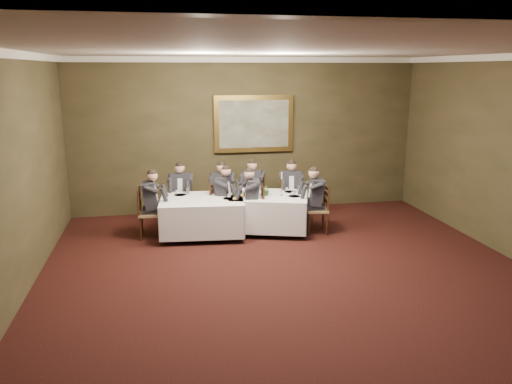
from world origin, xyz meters
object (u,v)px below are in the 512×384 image
object	(u,v)px
table_main	(269,210)
diner_sec_endleft	(150,212)
diner_main_endleft	(223,206)
painting	(254,124)
diner_main_backright	(291,198)
diner_main_endright	(317,208)
chair_main_endleft	(222,216)
diner_sec_backright	(223,200)
diner_sec_endright	(253,209)
chair_sec_endleft	(150,223)
diner_main_backleft	(253,197)
chair_main_backleft	(253,207)
diner_sec_backleft	(182,201)
chair_sec_endright	(254,220)
centerpiece	(266,189)
table_second	(202,214)
chair_main_endright	(317,219)
candlestick	(282,187)
chair_sec_backleft	(182,211)
chair_sec_backright	(223,210)
chair_main_backright	(291,208)

from	to	relation	value
table_main	diner_sec_endleft	size ratio (longest dim) A/B	1.35
diner_main_endleft	painting	xyz separation A→B (m)	(0.92, 1.40, 1.51)
diner_main_backright	diner_main_endright	xyz separation A→B (m)	(0.30, -0.90, 0.00)
chair_main_endleft	diner_main_endright	distance (m)	1.94
table_main	diner_sec_backright	bearing A→B (deg)	138.36
diner_sec_endright	chair_sec_endleft	world-z (taller)	diner_sec_endright
chair_main_endleft	diner_main_backleft	bearing A→B (deg)	154.98
diner_sec_backright	chair_main_backleft	bearing A→B (deg)	-155.32
painting	chair_main_backleft	bearing A→B (deg)	-101.61
diner_sec_backleft	chair_sec_endleft	xyz separation A→B (m)	(-0.67, -0.77, -0.23)
chair_sec_endright	centerpiece	world-z (taller)	centerpiece
table_second	chair_main_endright	size ratio (longest dim) A/B	1.74
diner_main_backleft	centerpiece	bearing A→B (deg)	123.11
diner_main_endleft	chair_main_endright	xyz separation A→B (m)	(1.85, -0.55, -0.23)
centerpiece	chair_sec_endleft	bearing A→B (deg)	177.80
chair_sec_endleft	candlestick	world-z (taller)	candlestick
chair_main_endright	painting	world-z (taller)	painting
diner_main_endright	centerpiece	size ratio (longest dim) A/B	5.29
chair_sec_backleft	diner_sec_backleft	size ratio (longest dim) A/B	0.74
chair_main_endright	diner_sec_endright	distance (m)	1.31
diner_sec_endleft	diner_main_backright	bearing A→B (deg)	103.16
chair_main_endright	candlestick	distance (m)	0.98
table_main	diner_sec_endright	bearing A→B (deg)	-162.30
chair_main_endleft	diner_sec_backleft	bearing A→B (deg)	-97.48
diner_main_endleft	diner_sec_endleft	world-z (taller)	same
candlestick	chair_main_endleft	bearing A→B (deg)	162.11
chair_sec_backright	painting	distance (m)	2.14
chair_sec_endleft	candlestick	size ratio (longest dim) A/B	2.00
chair_main_endright	diner_sec_endleft	xyz separation A→B (m)	(-3.31, 0.35, 0.23)
chair_main_backright	diner_main_endright	size ratio (longest dim) A/B	0.74
diner_main_backright	chair_main_endleft	size ratio (longest dim) A/B	1.35
chair_sec_backright	chair_sec_endright	world-z (taller)	same
diner_main_endleft	diner_main_backleft	bearing A→B (deg)	155.61
chair_main_backleft	chair_sec_backleft	size ratio (longest dim) A/B	1.00
diner_sec_backright	chair_main_backright	bearing A→B (deg)	-169.19
chair_main_endright	diner_main_endright	distance (m)	0.23
chair_main_backright	centerpiece	size ratio (longest dim) A/B	3.93
chair_main_backleft	diner_main_backright	size ratio (longest dim) A/B	0.74
table_main	diner_sec_endright	size ratio (longest dim) A/B	1.35
diner_main_backright	chair_sec_backright	distance (m)	1.50
chair_sec_backright	chair_sec_endright	xyz separation A→B (m)	(0.52, -0.89, 0.00)
table_second	table_main	bearing A→B (deg)	0.89
diner_sec_backleft	diner_main_endright	bearing A→B (deg)	167.90
chair_sec_endright	chair_main_endleft	bearing A→B (deg)	62.88
table_second	chair_sec_endright	bearing A→B (deg)	-5.11
diner_sec_backright	chair_sec_endright	xyz separation A→B (m)	(0.52, -0.88, -0.23)
diner_main_backleft	painting	size ratio (longest dim) A/B	0.74
diner_sec_endleft	diner_sec_backright	bearing A→B (deg)	117.09
diner_main_backright	diner_main_endleft	size ratio (longest dim) A/B	1.00
diner_sec_backright	chair_sec_endleft	size ratio (longest dim) A/B	1.35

